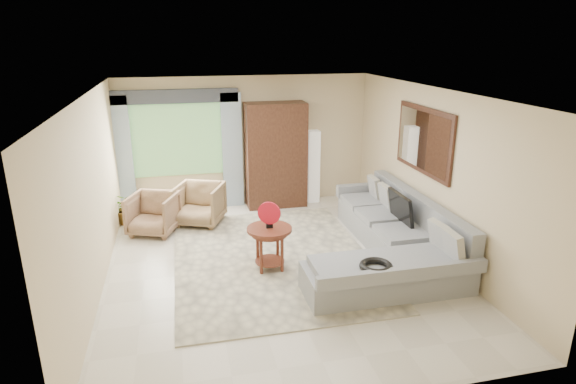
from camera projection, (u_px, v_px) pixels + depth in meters
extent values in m
plane|color=silver|center=(277.00, 265.00, 7.33)|extent=(6.00, 6.00, 0.00)
cube|color=beige|center=(272.00, 258.00, 7.55)|extent=(3.04, 4.03, 0.02)
cube|color=gray|center=(386.00, 230.00, 8.16)|extent=(0.90, 2.40, 0.40)
cube|color=gray|center=(387.00, 278.00, 6.53)|extent=(2.30, 0.80, 0.40)
cube|color=gray|center=(419.00, 211.00, 7.73)|extent=(0.20, 3.20, 0.50)
cube|color=gray|center=(360.00, 190.00, 9.25)|extent=(0.90, 0.16, 0.22)
cube|color=gray|center=(404.00, 274.00, 6.02)|extent=(2.30, 0.10, 0.18)
cube|color=black|center=(401.00, 208.00, 7.68)|extent=(0.14, 0.74, 0.48)
torus|color=black|center=(376.00, 266.00, 6.11)|extent=(0.43, 0.43, 0.09)
cylinder|color=#512315|center=(269.00, 229.00, 7.02)|extent=(0.66, 0.66, 0.04)
cylinder|color=#512315|center=(270.00, 251.00, 7.13)|extent=(0.44, 0.44, 0.60)
cylinder|color=red|center=(269.00, 213.00, 6.95)|extent=(0.32, 0.16, 0.34)
imported|color=#92694F|center=(153.00, 214.00, 8.44)|extent=(1.00, 1.01, 0.72)
imported|color=#91764F|center=(199.00, 204.00, 8.85)|extent=(1.07, 1.08, 0.76)
imported|color=#999999|center=(126.00, 208.00, 8.90)|extent=(0.68, 0.64, 0.60)
cube|color=black|center=(276.00, 155.00, 9.64)|extent=(1.20, 0.55, 2.10)
cube|color=silver|center=(313.00, 167.00, 9.96)|extent=(0.24, 0.24, 1.50)
cube|color=#669E59|center=(177.00, 140.00, 9.35)|extent=(1.80, 0.04, 1.40)
cube|color=#9EB7CC|center=(122.00, 157.00, 9.12)|extent=(0.40, 0.08, 2.30)
cube|color=#9EB7CC|center=(232.00, 151.00, 9.57)|extent=(0.40, 0.08, 2.30)
cube|color=#1E232D|center=(174.00, 96.00, 9.02)|extent=(2.40, 0.12, 0.26)
cube|color=black|center=(424.00, 140.00, 7.64)|extent=(0.04, 1.70, 1.05)
cube|color=white|center=(422.00, 140.00, 7.64)|extent=(0.02, 1.54, 0.90)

